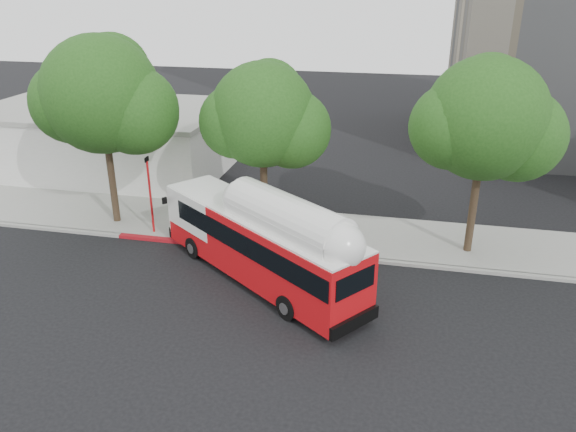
# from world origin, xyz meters

# --- Properties ---
(ground) EXTENTS (120.00, 120.00, 0.00)m
(ground) POSITION_xyz_m (0.00, 0.00, 0.00)
(ground) COLOR black
(ground) RESTS_ON ground
(sidewalk) EXTENTS (60.00, 5.00, 0.15)m
(sidewalk) POSITION_xyz_m (0.00, 6.50, 0.07)
(sidewalk) COLOR gray
(sidewalk) RESTS_ON ground
(curb_strip) EXTENTS (60.00, 0.30, 0.15)m
(curb_strip) POSITION_xyz_m (0.00, 3.90, 0.07)
(curb_strip) COLOR gray
(curb_strip) RESTS_ON ground
(red_curb_segment) EXTENTS (10.00, 0.32, 0.16)m
(red_curb_segment) POSITION_xyz_m (-3.00, 3.90, 0.08)
(red_curb_segment) COLOR maroon
(red_curb_segment) RESTS_ON ground
(street_tree_left) EXTENTS (6.67, 5.80, 9.74)m
(street_tree_left) POSITION_xyz_m (-8.53, 5.56, 6.60)
(street_tree_left) COLOR #2D2116
(street_tree_left) RESTS_ON ground
(street_tree_mid) EXTENTS (5.75, 5.00, 8.62)m
(street_tree_mid) POSITION_xyz_m (-0.59, 6.06, 5.91)
(street_tree_mid) COLOR #2D2116
(street_tree_mid) RESTS_ON ground
(street_tree_right) EXTENTS (6.21, 5.40, 9.18)m
(street_tree_right) POSITION_xyz_m (9.44, 5.86, 6.26)
(street_tree_right) COLOR #2D2116
(street_tree_right) RESTS_ON ground
(low_commercial_bldg) EXTENTS (16.20, 10.20, 4.25)m
(low_commercial_bldg) POSITION_xyz_m (-14.00, 14.00, 2.15)
(low_commercial_bldg) COLOR silver
(low_commercial_bldg) RESTS_ON ground
(transit_bus) EXTENTS (10.72, 8.85, 3.53)m
(transit_bus) POSITION_xyz_m (0.08, 1.21, 1.65)
(transit_bus) COLOR red
(transit_bus) RESTS_ON ground
(signal_pole) EXTENTS (0.12, 0.39, 4.11)m
(signal_pole) POSITION_xyz_m (-6.47, 4.58, 2.11)
(signal_pole) COLOR red
(signal_pole) RESTS_ON ground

